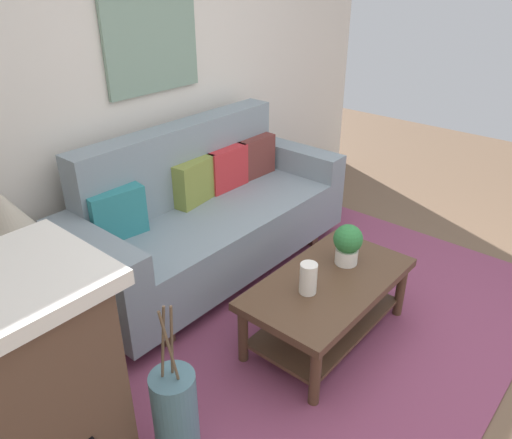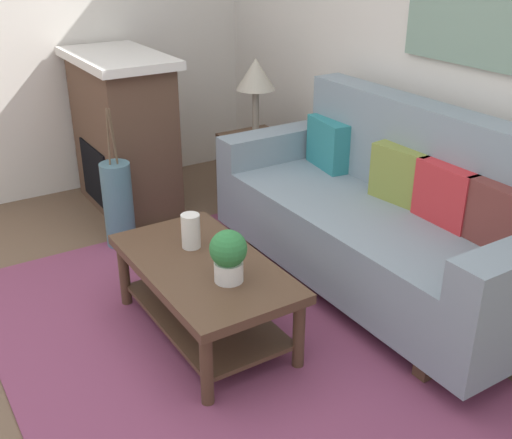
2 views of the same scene
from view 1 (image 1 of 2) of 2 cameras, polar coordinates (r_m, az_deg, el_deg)
The scene contains 18 objects.
ground_plane at distance 3.20m, azimuth 17.25°, elevation -14.85°, with size 9.09×9.09×0.00m, color brown.
wall_back at distance 3.76m, azimuth -11.24°, elevation 15.72°, with size 5.09×0.10×2.70m, color silver.
area_rug at distance 3.35m, azimuth 9.41°, elevation -11.43°, with size 2.92×2.05×0.01m, color #843D5B.
couch at distance 3.63m, azimuth -5.46°, elevation 0.24°, with size 2.17×0.84×1.08m.
throw_pillow_teal at distance 3.24m, azimuth -15.69°, elevation 0.61°, with size 0.36×0.12×0.32m, color teal.
throw_pillow_olive at distance 3.61m, azimuth -7.05°, elevation 4.35°, with size 0.36×0.12×0.32m, color olive.
throw_pillow_crimson at distance 3.83m, azimuth -3.38°, elevation 5.90°, with size 0.36×0.12×0.32m, color red.
throw_pillow_maroon at distance 4.06m, azimuth -0.10°, elevation 7.26°, with size 0.36×0.12×0.32m, color brown.
coffee_table at distance 3.04m, azimuth 8.29°, elevation -8.66°, with size 1.10×0.60×0.43m.
tabletop_vase at distance 2.80m, azimuth 6.05°, elevation -6.77°, with size 0.10×0.10×0.19m, color white.
potted_plant_tabletop at distance 3.07m, azimuth 10.53°, elevation -2.70°, with size 0.18×0.18×0.26m.
side_table at distance 3.10m, azimuth -24.40°, elevation -11.28°, with size 0.44×0.44×0.56m, color #513826.
table_lamp at distance 2.74m, azimuth -27.29°, elevation 0.53°, with size 0.28×0.28×0.57m.
floor_vase at distance 2.38m, azimuth -9.12°, elevation -22.46°, with size 0.20×0.20×0.59m, color slate.
floor_vase_branch_a at distance 2.05m, azimuth -9.70°, elevation -13.62°, with size 0.01×0.01×0.36m, color brown.
floor_vase_branch_b at distance 2.04m, azimuth -10.68°, elevation -13.80°, with size 0.01×0.01×0.36m, color brown.
floor_vase_branch_c at distance 2.02m, azimuth -10.02°, elevation -14.25°, with size 0.01×0.01×0.36m, color brown.
framed_painting at distance 3.61m, azimuth -11.87°, elevation 19.22°, with size 0.77×0.03×0.64m, color gray.
Camera 1 is at (-2.29, -0.75, 2.11)m, focal length 34.67 mm.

